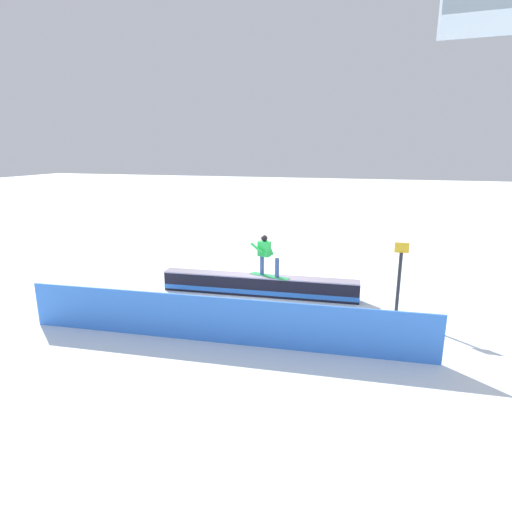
# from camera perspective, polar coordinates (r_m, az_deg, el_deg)

# --- Properties ---
(ground_plane) EXTENTS (120.00, 120.00, 0.00)m
(ground_plane) POSITION_cam_1_polar(r_m,az_deg,el_deg) (14.45, 0.38, -5.36)
(ground_plane) COLOR white
(grind_box) EXTENTS (6.80, 0.95, 0.70)m
(grind_box) POSITION_cam_1_polar(r_m,az_deg,el_deg) (14.34, 0.38, -4.17)
(grind_box) COLOR black
(grind_box) RESTS_ON ground_plane
(snowboarder) EXTENTS (1.47, 0.72, 1.41)m
(snowboarder) POSITION_cam_1_polar(r_m,az_deg,el_deg) (14.02, 1.36, 0.29)
(snowboarder) COLOR #28934D
(snowboarder) RESTS_ON grind_box
(safety_fence) EXTENTS (10.81, 0.72, 1.25)m
(safety_fence) POSITION_cam_1_polar(r_m,az_deg,el_deg) (10.87, -5.05, -8.76)
(safety_fence) COLOR #3B7DEE
(safety_fence) RESTS_ON ground_plane
(trail_marker) EXTENTS (0.40, 0.10, 2.29)m
(trail_marker) POSITION_cam_1_polar(r_m,az_deg,el_deg) (12.93, 19.04, -2.90)
(trail_marker) COLOR #262628
(trail_marker) RESTS_ON ground_plane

